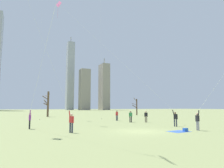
{
  "coord_description": "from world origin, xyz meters",
  "views": [
    {
      "loc": [
        -9.72,
        -15.55,
        2.15
      ],
      "look_at": [
        0.0,
        6.0,
        4.91
      ],
      "focal_mm": 31.92,
      "sensor_mm": 36.0,
      "label": 1
    }
  ],
  "objects": [
    {
      "name": "bystander_strolling_midfield",
      "position": [
        4.58,
        9.66,
        0.9
      ],
      "size": [
        0.51,
        0.23,
        1.62
      ],
      "color": "black",
      "rests_on": "ground"
    },
    {
      "name": "kite_flyer_midfield_left_purple",
      "position": [
        -8.51,
        3.8,
        4.0
      ],
      "size": [
        2.07,
        10.27,
        13.61
      ],
      "color": "black",
      "rests_on": "ground"
    },
    {
      "name": "kite_flyer_foreground_right_blue",
      "position": [
        -6.83,
        2.49,
        4.0
      ],
      "size": [
        7.12,
        7.09,
        21.71
      ],
      "color": "#33384C",
      "rests_on": "ground"
    },
    {
      "name": "bare_tree_center",
      "position": [
        19.18,
        32.06,
        2.34
      ],
      "size": [
        2.0,
        1.53,
        4.75
      ],
      "color": "#4C3828",
      "rests_on": "ground"
    },
    {
      "name": "ground_plane",
      "position": [
        0.0,
        0.0,
        0.0
      ],
      "size": [
        400.0,
        400.0,
        0.0
      ],
      "primitive_type": "plane",
      "color": "#848E56"
    },
    {
      "name": "skyline_tall_tower",
      "position": [
        50.1,
        132.61,
        18.53
      ],
      "size": [
        6.24,
        10.23,
        42.08
      ],
      "color": "gray",
      "rests_on": "ground"
    },
    {
      "name": "kite_flyer_midfield_right_teal",
      "position": [
        5.46,
        -3.46,
        3.15
      ],
      "size": [
        1.14,
        8.69,
        11.25
      ],
      "color": "gray",
      "rests_on": "ground"
    },
    {
      "name": "picnic_spot",
      "position": [
        3.39,
        -1.72,
        0.09
      ],
      "size": [
        1.92,
        1.56,
        0.31
      ],
      "color": "#3359B2",
      "rests_on": "ground"
    },
    {
      "name": "skyline_short_annex",
      "position": [
        25.1,
        145.6,
        27.98
      ],
      "size": [
        5.62,
        7.16,
        60.68
      ],
      "color": "#9EA3AD",
      "rests_on": "ground"
    },
    {
      "name": "bystander_far_off_by_trees",
      "position": [
        6.53,
        8.66,
        0.9
      ],
      "size": [
        0.34,
        0.46,
        1.62
      ],
      "color": "#726656",
      "rests_on": "ground"
    },
    {
      "name": "bare_tree_far_right_edge",
      "position": [
        -4.35,
        32.07,
        3.02
      ],
      "size": [
        1.54,
        1.9,
        5.76
      ],
      "color": "brown",
      "rests_on": "ground"
    },
    {
      "name": "bystander_watching_nearby",
      "position": [
        4.37,
        13.77,
        0.9
      ],
      "size": [
        0.5,
        0.28,
        1.62
      ],
      "color": "#33384C",
      "rests_on": "ground"
    },
    {
      "name": "kite_flyer_midfield_center_pink",
      "position": [
        3.81,
        4.2,
        4.09
      ],
      "size": [
        12.1,
        11.3,
        17.74
      ],
      "color": "#33384C",
      "rests_on": "ground"
    },
    {
      "name": "skyline_slender_spire",
      "position": [
        33.93,
        133.11,
        15.8
      ],
      "size": [
        7.45,
        7.86,
        31.59
      ],
      "color": "gray",
      "rests_on": "ground"
    }
  ]
}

